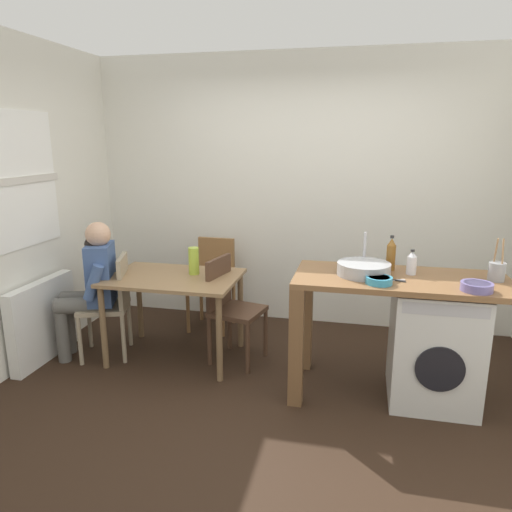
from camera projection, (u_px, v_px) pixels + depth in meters
name	position (u px, v px, depth m)	size (l,w,h in m)	color
ground_plane	(265.00, 403.00, 3.44)	(5.46, 5.46, 0.00)	black
wall_back	(301.00, 192.00, 4.77)	(4.60, 0.10, 2.70)	silver
radiator	(43.00, 321.00, 4.06)	(0.10, 0.80, 0.70)	white
dining_table	(174.00, 287.00, 4.03)	(1.10, 0.76, 0.74)	olive
chair_person_seat	(112.00, 300.00, 4.11)	(0.51, 0.51, 0.90)	gray
chair_opposite	(230.00, 304.00, 4.03)	(0.48, 0.48, 0.90)	#4C3323
chair_spare_by_wall	(213.00, 278.00, 4.78)	(0.42, 0.42, 0.90)	olive
seated_person	(92.00, 283.00, 4.05)	(0.56, 0.54, 1.20)	#595651
kitchen_counter	(369.00, 296.00, 3.43)	(1.50, 0.68, 0.92)	brown
washing_machine	(434.00, 345.00, 3.40)	(0.60, 0.61, 0.86)	silver
sink_basin	(364.00, 269.00, 3.39)	(0.38, 0.38, 0.09)	#9EA0A5
tap	(364.00, 250.00, 3.54)	(0.02, 0.02, 0.28)	#B2B2B7
bottle_tall_green	(391.00, 254.00, 3.50)	(0.07, 0.07, 0.26)	brown
bottle_squat_brown	(412.00, 263.00, 3.40)	(0.07, 0.07, 0.18)	silver
mixing_bowl	(379.00, 280.00, 3.18)	(0.18, 0.18, 0.05)	teal
utensil_crock	(497.00, 271.00, 3.24)	(0.11, 0.11, 0.30)	gray
colander	(477.00, 286.00, 3.03)	(0.20, 0.20, 0.06)	slate
vase	(194.00, 261.00, 4.04)	(0.09, 0.09, 0.23)	#A8C63D
scissors	(395.00, 280.00, 3.26)	(0.15, 0.06, 0.01)	#B2B2B7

